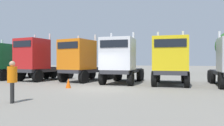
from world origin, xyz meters
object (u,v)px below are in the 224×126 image
at_px(semi_truck_green, 4,61).
at_px(semi_truck_red, 37,60).
at_px(semi_truck_yellow, 170,60).
at_px(traffic_cone_mid, 68,83).
at_px(visitor_in_hivis, 12,78).
at_px(semi_truck_white, 120,61).
at_px(semi_truck_orange, 81,60).

xyz_separation_m(semi_truck_green, semi_truck_red, (4.09, 0.05, 0.16)).
bearing_deg(semi_truck_yellow, semi_truck_red, -93.48).
height_order(semi_truck_yellow, traffic_cone_mid, semi_truck_yellow).
bearing_deg(semi_truck_green, semi_truck_red, 86.76).
xyz_separation_m(semi_truck_red, visitor_in_hivis, (6.52, -8.98, -0.95)).
height_order(semi_truck_white, visitor_in_hivis, semi_truck_white).
height_order(semi_truck_red, semi_truck_yellow, semi_truck_red).
distance_m(semi_truck_green, traffic_cone_mid, 10.70).
bearing_deg(semi_truck_white, semi_truck_green, -93.01).
bearing_deg(traffic_cone_mid, semi_truck_red, 147.89).
height_order(semi_truck_white, semi_truck_yellow, semi_truck_white).
bearing_deg(semi_truck_white, traffic_cone_mid, -34.81).
bearing_deg(semi_truck_red, semi_truck_green, -85.65).
bearing_deg(semi_truck_yellow, semi_truck_orange, -97.48).
relative_size(semi_truck_red, semi_truck_white, 0.94).
xyz_separation_m(semi_truck_red, semi_truck_yellow, (12.05, 0.52, -0.12)).
xyz_separation_m(semi_truck_white, semi_truck_yellow, (3.88, 0.23, 0.00)).
xyz_separation_m(semi_truck_white, traffic_cone_mid, (-2.31, -3.97, -1.55)).
relative_size(semi_truck_white, traffic_cone_mid, 9.75).
height_order(semi_truck_orange, traffic_cone_mid, semi_truck_orange).
relative_size(semi_truck_green, visitor_in_hivis, 3.64).
bearing_deg(semi_truck_green, visitor_in_hivis, 46.02).
bearing_deg(semi_truck_orange, semi_truck_green, -78.51).
distance_m(semi_truck_green, semi_truck_white, 12.27).
relative_size(semi_truck_red, semi_truck_yellow, 0.99).
distance_m(semi_truck_red, visitor_in_hivis, 11.14).
bearing_deg(semi_truck_white, semi_truck_yellow, 88.77).
xyz_separation_m(semi_truck_red, semi_truck_orange, (4.28, 0.73, -0.05)).
bearing_deg(semi_truck_red, semi_truck_white, 95.75).
relative_size(semi_truck_green, semi_truck_yellow, 1.09).
relative_size(semi_truck_orange, visitor_in_hivis, 3.38).
bearing_deg(semi_truck_yellow, semi_truck_white, -92.58).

